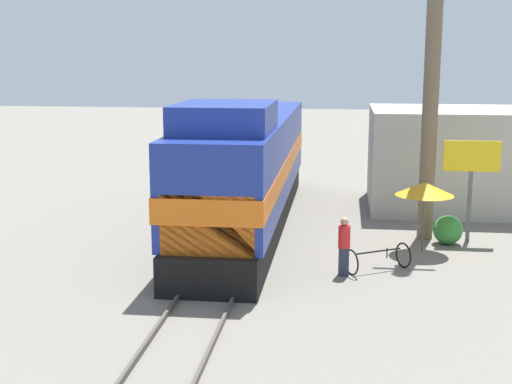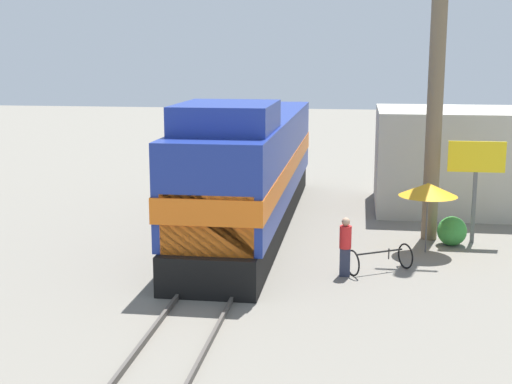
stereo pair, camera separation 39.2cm
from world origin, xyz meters
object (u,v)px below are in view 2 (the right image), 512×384
Objects in this scene: utility_pole at (437,67)px; person_bystander at (345,245)px; billboard_sign at (476,166)px; vendor_umbrella at (428,190)px; locomotive at (250,170)px; bicycle at (380,259)px.

utility_pole is 6.76× the size of person_bystander.
billboard_sign is (1.40, -0.30, -3.24)m from utility_pole.
vendor_umbrella is (-0.26, -1.75, -3.79)m from utility_pole.
vendor_umbrella is 3.98m from person_bystander.
billboard_sign is 2.00× the size of person_bystander.
person_bystander is at bearing -55.92° from locomotive.
locomotive is 7.35× the size of vendor_umbrella.
locomotive is at bearing 158.76° from vendor_umbrella.
utility_pole is 5.14× the size of vendor_umbrella.
vendor_umbrella is 1.31× the size of person_bystander.
billboard_sign is at bearing -70.89° from bicycle.
bicycle is at bearing 27.55° from person_bystander.
bicycle is at bearing -113.42° from utility_pole.
person_bystander reaches higher than bicycle.
person_bystander is 1.24m from bicycle.
utility_pole is 4.19m from vendor_umbrella.
bicycle is at bearing -129.83° from billboard_sign.
bicycle is (0.99, 0.52, -0.54)m from person_bystander.
utility_pole is at bearing 81.57° from vendor_umbrella.
person_bystander is at bearing 86.49° from bicycle.
bicycle is (-1.78, -4.11, -5.45)m from utility_pole.
locomotive is at bearing 12.83° from bicycle.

